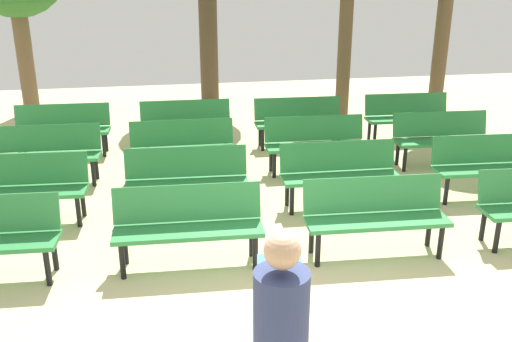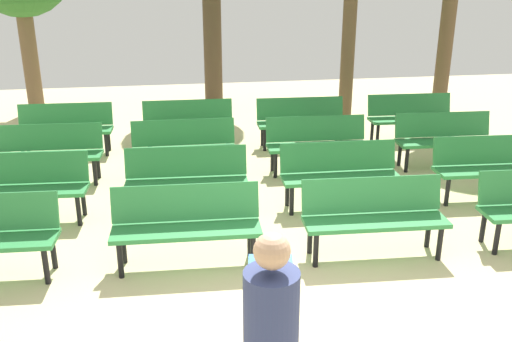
# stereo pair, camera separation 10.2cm
# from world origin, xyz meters

# --- Properties ---
(bench_r0_c1) EXTENTS (1.62, 0.56, 0.87)m
(bench_r0_c1) POSITION_xyz_m (-0.99, 1.65, 0.50)
(bench_r0_c1) COLOR #2D8442
(bench_r0_c1) RESTS_ON ground_plane
(bench_r0_c2) EXTENTS (1.62, 0.57, 0.87)m
(bench_r0_c2) POSITION_xyz_m (1.10, 1.53, 0.50)
(bench_r0_c2) COLOR #2D8442
(bench_r0_c2) RESTS_ON ground_plane
(bench_r1_c0) EXTENTS (1.63, 0.59, 0.87)m
(bench_r1_c0) POSITION_xyz_m (-2.98, 3.13, 0.50)
(bench_r1_c0) COLOR #2D8442
(bench_r1_c0) RESTS_ON ground_plane
(bench_r1_c1) EXTENTS (1.62, 0.57, 0.87)m
(bench_r1_c1) POSITION_xyz_m (-0.92, 3.04, 0.50)
(bench_r1_c1) COLOR #2D8442
(bench_r1_c1) RESTS_ON ground_plane
(bench_r1_c2) EXTENTS (1.62, 0.54, 0.87)m
(bench_r1_c2) POSITION_xyz_m (1.14, 2.92, 0.50)
(bench_r1_c2) COLOR #2D8442
(bench_r1_c2) RESTS_ON ground_plane
(bench_r1_c3) EXTENTS (1.63, 0.58, 0.87)m
(bench_r1_c3) POSITION_xyz_m (3.32, 2.85, 0.50)
(bench_r1_c3) COLOR #2D8442
(bench_r1_c3) RESTS_ON ground_plane
(bench_r2_c0) EXTENTS (1.62, 0.57, 0.87)m
(bench_r2_c0) POSITION_xyz_m (-2.93, 4.53, 0.50)
(bench_r2_c0) COLOR #2D8442
(bench_r2_c0) RESTS_ON ground_plane
(bench_r2_c1) EXTENTS (1.61, 0.51, 0.87)m
(bench_r2_c1) POSITION_xyz_m (-0.89, 4.47, 0.50)
(bench_r2_c1) COLOR #2D8442
(bench_r2_c1) RESTS_ON ground_plane
(bench_r2_c2) EXTENTS (1.62, 0.55, 0.87)m
(bench_r2_c2) POSITION_xyz_m (1.21, 4.34, 0.50)
(bench_r2_c2) COLOR #2D8442
(bench_r2_c2) RESTS_ON ground_plane
(bench_r2_c3) EXTENTS (1.62, 0.56, 0.87)m
(bench_r2_c3) POSITION_xyz_m (3.33, 4.23, 0.50)
(bench_r2_c3) COLOR #2D8442
(bench_r2_c3) RESTS_ON ground_plane
(bench_r3_c0) EXTENTS (1.62, 0.55, 0.87)m
(bench_r3_c0) POSITION_xyz_m (-2.88, 5.94, 0.50)
(bench_r3_c0) COLOR #2D8442
(bench_r3_c0) RESTS_ON ground_plane
(bench_r3_c1) EXTENTS (1.61, 0.52, 0.87)m
(bench_r3_c1) POSITION_xyz_m (-0.75, 5.86, 0.50)
(bench_r3_c1) COLOR #2D8442
(bench_r3_c1) RESTS_ON ground_plane
(bench_r3_c2) EXTENTS (1.62, 0.55, 0.87)m
(bench_r3_c2) POSITION_xyz_m (1.29, 5.73, 0.50)
(bench_r3_c2) COLOR #2D8442
(bench_r3_c2) RESTS_ON ground_plane
(bench_r3_c3) EXTENTS (1.62, 0.55, 0.87)m
(bench_r3_c3) POSITION_xyz_m (3.40, 5.69, 0.50)
(bench_r3_c3) COLOR #2D8442
(bench_r3_c3) RESTS_ON ground_plane
(visitor_with_backpack) EXTENTS (0.39, 0.56, 1.65)m
(visitor_with_backpack) POSITION_xyz_m (-0.58, -1.04, 0.94)
(visitor_with_backpack) COLOR navy
(visitor_with_backpack) RESTS_ON ground_plane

